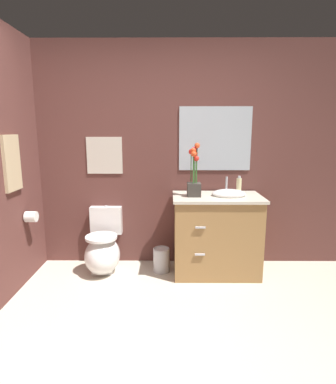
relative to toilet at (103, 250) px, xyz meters
The scene contains 11 objects.
ground_plane 1.64m from the toilet, 67.43° to the right, with size 9.12×9.12×0.00m, color beige.
wall_back 1.33m from the toilet, 19.96° to the left, with size 4.25×0.05×2.50m, color brown.
toilet is the anchor object (origin of this frame).
vanity_cabinet 1.26m from the toilet, ahead, with size 0.94×0.56×1.04m.
flower_vase 1.28m from the toilet, ahead, with size 0.14×0.14×0.55m.
soap_bottle 1.64m from the toilet, ahead, with size 0.05×0.05×0.20m.
trash_bin 0.65m from the toilet, ahead, with size 0.18×0.18×0.27m.
wall_poster 1.06m from the toilet, 90.00° to the left, with size 0.40×0.01×0.41m, color beige.
wall_mirror 1.75m from the toilet, 12.18° to the left, with size 0.80×0.01×0.70m, color #B2BCC6.
hanging_towel 1.29m from the toilet, 153.01° to the right, with size 0.03×0.28×0.52m, color tan.
toilet_paper_roll 0.83m from the toilet, 163.79° to the right, with size 0.11×0.11×0.11m, color white.
Camera 1 is at (0.11, -1.77, 1.55)m, focal length 29.36 mm.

